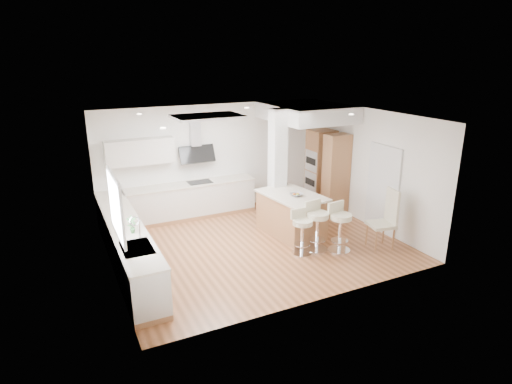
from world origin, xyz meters
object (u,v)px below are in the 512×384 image
bar_stool_c (340,225)px  dining_chair (387,217)px  bar_stool_a (302,229)px  bar_stool_b (317,223)px  peninsula (291,214)px

bar_stool_c → dining_chair: dining_chair is taller
bar_stool_a → bar_stool_b: bar_stool_b is taller
bar_stool_a → peninsula: bearing=68.2°
bar_stool_b → bar_stool_c: bar_stool_b is taller
bar_stool_a → bar_stool_c: (0.79, -0.22, 0.05)m
bar_stool_a → bar_stool_b: bearing=0.5°
bar_stool_b → bar_stool_c: 0.48m
bar_stool_b → dining_chair: 1.51m
peninsula → bar_stool_a: (-0.35, -1.01, 0.06)m
peninsula → bar_stool_c: size_ratio=1.60×
bar_stool_b → dining_chair: dining_chair is taller
bar_stool_c → dining_chair: bearing=-22.5°
bar_stool_c → bar_stool_a: bearing=157.7°
peninsula → dining_chair: bearing=-53.7°
bar_stool_a → bar_stool_b: (0.38, 0.02, 0.06)m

